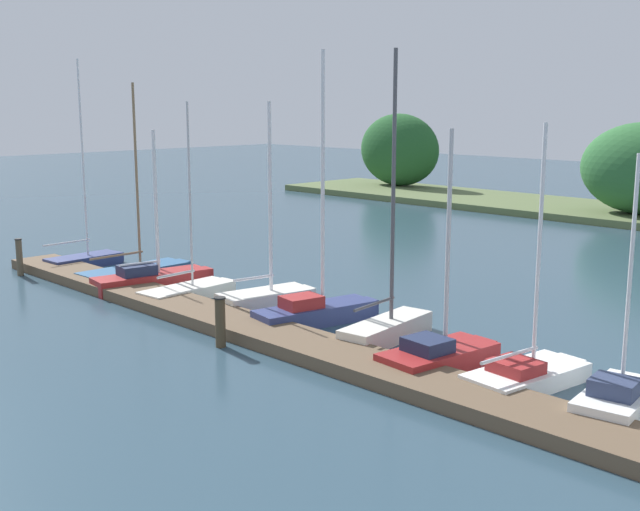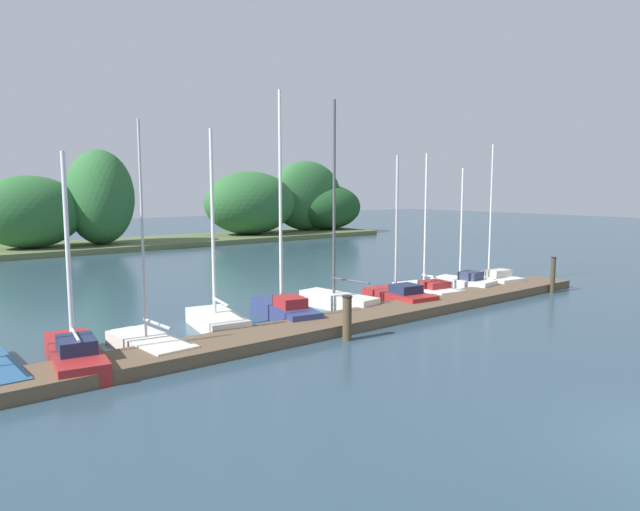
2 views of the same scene
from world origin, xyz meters
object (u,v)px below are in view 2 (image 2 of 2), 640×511
(sailboat_2, at_px, (74,351))
(sailboat_8, at_px, (426,288))
(mooring_piling_1, at_px, (347,318))
(sailboat_6, at_px, (336,297))
(sailboat_3, at_px, (148,342))
(sailboat_10, at_px, (490,278))
(sailboat_9, at_px, (462,282))
(sailboat_5, at_px, (283,307))
(sailboat_7, at_px, (398,295))
(sailboat_4, at_px, (216,317))
(mooring_piling_2, at_px, (553,275))

(sailboat_2, relative_size, sailboat_8, 0.92)
(mooring_piling_1, bearing_deg, sailboat_6, 54.18)
(sailboat_6, bearing_deg, mooring_piling_1, 136.85)
(sailboat_3, distance_m, mooring_piling_1, 5.82)
(sailboat_8, xyz_separation_m, sailboat_10, (4.26, -0.23, 0.03))
(sailboat_3, height_order, sailboat_9, sailboat_3)
(sailboat_9, bearing_deg, sailboat_10, -100.75)
(sailboat_5, distance_m, mooring_piling_1, 3.53)
(sailboat_7, bearing_deg, sailboat_4, 88.84)
(sailboat_5, relative_size, sailboat_9, 1.45)
(sailboat_4, bearing_deg, sailboat_8, -82.91)
(sailboat_3, bearing_deg, sailboat_5, -85.31)
(sailboat_3, height_order, mooring_piling_2, sailboat_3)
(sailboat_5, distance_m, sailboat_7, 5.10)
(sailboat_8, xyz_separation_m, sailboat_9, (2.24, -0.15, 0.05))
(sailboat_9, xyz_separation_m, mooring_piling_1, (-9.60, -3.10, 0.33))
(sailboat_10, bearing_deg, sailboat_5, 95.50)
(sailboat_3, height_order, sailboat_8, sailboat_3)
(sailboat_2, xyz_separation_m, sailboat_10, (18.79, 0.47, -0.04))
(sailboat_4, xyz_separation_m, sailboat_6, (5.11, -0.04, 0.08))
(sailboat_9, height_order, mooring_piling_1, sailboat_9)
(sailboat_6, relative_size, mooring_piling_2, 4.93)
(sailboat_6, height_order, mooring_piling_2, sailboat_6)
(sailboat_6, relative_size, sailboat_9, 1.44)
(sailboat_4, xyz_separation_m, mooring_piling_1, (2.41, -3.78, 0.32))
(sailboat_2, bearing_deg, sailboat_3, -77.73)
(mooring_piling_2, bearing_deg, mooring_piling_1, -178.87)
(sailboat_8, bearing_deg, sailboat_6, 90.87)
(sailboat_8, distance_m, sailboat_10, 4.26)
(sailboat_7, relative_size, sailboat_8, 0.97)
(sailboat_6, bearing_deg, mooring_piling_2, -117.60)
(sailboat_3, bearing_deg, mooring_piling_1, -121.84)
(sailboat_4, height_order, sailboat_10, sailboat_10)
(sailboat_2, height_order, sailboat_8, sailboat_8)
(sailboat_2, relative_size, mooring_piling_2, 3.48)
(sailboat_2, relative_size, sailboat_9, 1.02)
(sailboat_2, bearing_deg, sailboat_5, -73.76)
(sailboat_3, xyz_separation_m, sailboat_4, (2.74, 1.11, 0.11))
(sailboat_5, bearing_deg, mooring_piling_2, -94.43)
(mooring_piling_2, bearing_deg, sailboat_3, 172.00)
(sailboat_4, bearing_deg, mooring_piling_2, -93.44)
(sailboat_4, bearing_deg, mooring_piling_1, -137.27)
(sailboat_3, relative_size, mooring_piling_1, 4.73)
(sailboat_6, bearing_deg, sailboat_5, 87.57)
(sailboat_2, bearing_deg, sailboat_8, -78.57)
(mooring_piling_2, bearing_deg, sailboat_6, 159.73)
(mooring_piling_1, bearing_deg, sailboat_7, 28.71)
(sailboat_4, bearing_deg, sailboat_6, -80.27)
(sailboat_6, xyz_separation_m, mooring_piling_1, (-2.70, -3.74, 0.24))
(sailboat_2, height_order, sailboat_9, sailboat_2)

